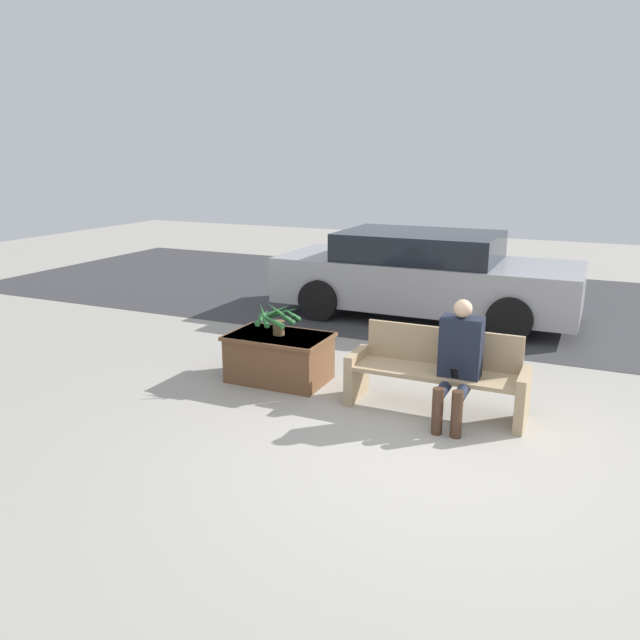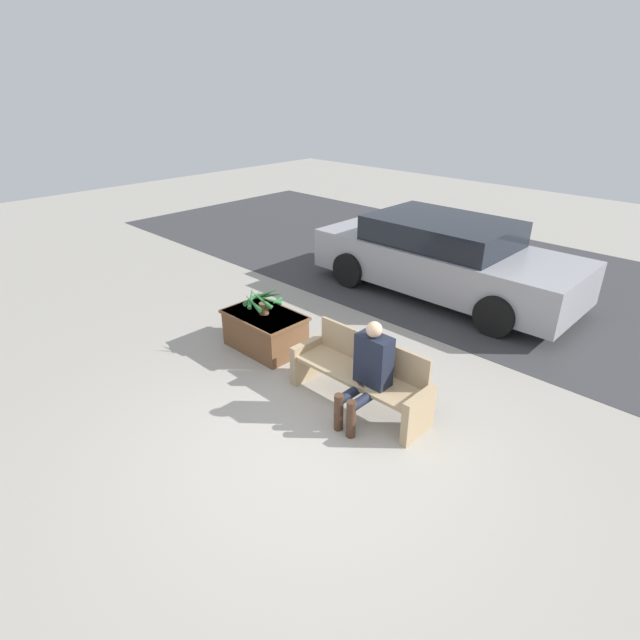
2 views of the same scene
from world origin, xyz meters
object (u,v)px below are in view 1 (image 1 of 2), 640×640
Objects in this scene: planter_box at (279,356)px; parked_car at (424,275)px; potted_plant at (278,317)px; bench at (437,373)px; person_seated at (458,358)px.

planter_box is 3.59m from parked_car.
potted_plant reaches higher than planter_box.
potted_plant is (-1.83, 0.09, 0.35)m from bench.
parked_car reaches higher than potted_plant.
bench is 1.87m from potted_plant.
bench is 1.49× the size of person_seated.
bench is at bearing -2.85° from potted_plant.
parked_car is (-1.37, 3.78, 0.04)m from person_seated.
person_seated reaches higher than potted_plant.
parked_car is at bearing 109.87° from person_seated.
planter_box is at bearing 177.03° from bench.
bench reaches higher than planter_box.
bench is 3.78m from parked_car.
parked_car is at bearing 78.68° from potted_plant.
potted_plant is 0.12× the size of parked_car.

